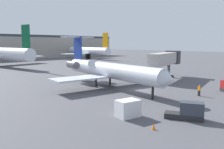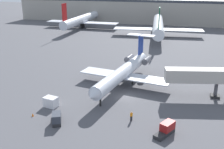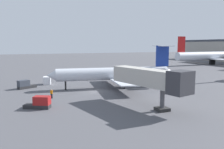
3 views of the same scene
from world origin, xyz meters
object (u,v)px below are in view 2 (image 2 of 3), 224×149
Objects in this scene: baggage_tug_lead at (166,129)px; parked_airliner_west_mid at (158,26)px; baggage_tug_trailing at (57,118)px; cargo_container_uld at (51,102)px; jet_bridge at (207,76)px; parked_airliner_west_end at (82,19)px; regional_jet at (124,71)px; ground_crew_marshaller at (131,116)px; traffic_cone_mid at (33,115)px.

parked_airliner_west_mid reaches higher than baggage_tug_lead.
cargo_container_uld is (-3.81, 5.17, 0.11)m from baggage_tug_trailing.
jet_bridge is 3.52× the size of baggage_tug_trailing.
parked_airliner_west_mid is (37.53, -9.26, 0.18)m from parked_airliner_west_end.
parked_airliner_west_end is at bearing 118.87° from regional_jet.
jet_bridge is at bearing 47.54° from ground_crew_marshaller.
jet_bridge is 61.52m from parked_airliner_west_mid.
ground_crew_marshaller is at bearing -72.19° from regional_jet.
baggage_tug_trailing is at bearing -109.27° from regional_jet.
traffic_cone_mid is at bearing -122.69° from regional_jet.
parked_airliner_west_end reaches higher than baggage_tug_trailing.
baggage_tug_lead is at bearing -23.36° from ground_crew_marshaller.
traffic_cone_mid is (-5.08, 0.92, -0.56)m from baggage_tug_trailing.
ground_crew_marshaller is 0.40× the size of baggage_tug_trailing.
cargo_container_uld is at bearing -156.00° from jet_bridge.
baggage_tug_trailing is at bearing -53.58° from cargo_container_uld.
baggage_tug_lead is at bearing -58.67° from regional_jet.
baggage_tug_lead is 0.99× the size of baggage_tug_trailing.
baggage_tug_lead reaches higher than traffic_cone_mid.
regional_jet is at bearing 53.37° from cargo_container_uld.
regional_jet is 0.70× the size of parked_airliner_west_end.
parked_airliner_west_end is 0.96× the size of parked_airliner_west_mid.
ground_crew_marshaller is at bearing -132.46° from jet_bridge.
regional_jet is 21.11m from baggage_tug_lead.
regional_jet is 16.28m from ground_crew_marshaller.
regional_jet is 17.49× the size of ground_crew_marshaller.
parked_airliner_west_mid is at bearing 97.66° from baggage_tug_lead.
ground_crew_marshaller is 3.07× the size of traffic_cone_mid.
parked_airliner_west_end reaches higher than jet_bridge.
regional_jet is 76.14m from parked_airliner_west_end.
ground_crew_marshaller is at bearing 10.72° from traffic_cone_mid.
baggage_tug_lead is 97.14m from parked_airliner_west_end.
baggage_tug_trailing is at bearing -175.10° from baggage_tug_lead.
ground_crew_marshaller is 0.04× the size of parked_airliner_west_mid.
regional_jet is at bearing 70.73° from baggage_tug_trailing.
baggage_tug_trailing is at bearing -70.81° from parked_airliner_west_end.
traffic_cone_mid is at bearing -178.49° from baggage_tug_lead.
traffic_cone_mid is at bearing -150.25° from jet_bridge.
traffic_cone_mid is 0.01× the size of parked_airliner_west_end.
baggage_tug_lead is 17.76m from baggage_tug_trailing.
traffic_cone_mid is at bearing -169.28° from ground_crew_marshaller.
regional_jet reaches higher than jet_bridge.
cargo_container_uld is 0.06× the size of parked_airliner_west_mid.
baggage_tug_lead is 7.61× the size of traffic_cone_mid.
parked_airliner_west_end is at bearing 116.95° from ground_crew_marshaller.
baggage_tug_trailing reaches higher than traffic_cone_mid.
parked_airliner_west_end is (-41.69, 82.00, 3.35)m from ground_crew_marshaller.
cargo_container_uld is 85.12m from parked_airliner_west_end.
parked_airliner_west_end is (-26.16, 80.93, 3.27)m from cargo_container_uld.
baggage_tug_trailing reaches higher than cargo_container_uld.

